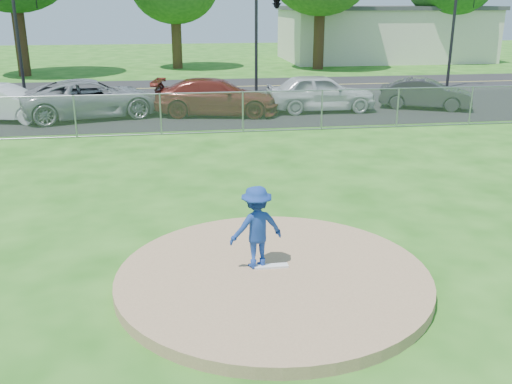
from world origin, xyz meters
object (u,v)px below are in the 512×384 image
commercial_building (383,33)px  traffic_signal_right (457,26)px  traffic_signal_left (22,29)px  pitcher (256,227)px  parked_car_white (4,103)px  parked_car_darkred (216,97)px  traffic_signal_center (275,2)px  parked_car_pearl (320,93)px  parked_car_charcoal (425,94)px  parked_car_gray (92,98)px  traffic_cone (68,111)px

commercial_building → traffic_signal_right: size_ratio=2.93×
traffic_signal_left → pitcher: 23.44m
parked_car_white → parked_car_darkred: 8.61m
pitcher → parked_car_white: bearing=-75.2°
traffic_signal_center → pitcher: 22.42m
parked_car_darkred → parked_car_pearl: parked_car_pearl is taller
traffic_signal_left → parked_car_charcoal: traffic_signal_left is taller
parked_car_darkred → parked_car_charcoal: bearing=-78.9°
traffic_signal_left → pitcher: traffic_signal_left is taller
commercial_building → parked_car_charcoal: bearing=-105.5°
pitcher → parked_car_charcoal: 18.39m
parked_car_gray → parked_car_pearl: (9.77, 0.01, 0.02)m
traffic_signal_right → parked_car_pearl: 11.51m
parked_car_white → parked_car_pearl: parked_car_pearl is taller
pitcher → parked_car_white: pitcher is taller
traffic_signal_center → pitcher: (-4.22, -21.71, -3.67)m
commercial_building → traffic_signal_left: (-24.76, -16.00, 1.20)m
traffic_cone → parked_car_pearl: size_ratio=0.13×
traffic_signal_center → traffic_cone: 12.46m
traffic_signal_right → parked_car_white: bearing=-163.8°
traffic_signal_right → parked_car_pearl: size_ratio=1.17×
traffic_signal_left → traffic_signal_right: same height
commercial_building → parked_car_white: 33.17m
traffic_signal_center → parked_car_gray: 11.48m
pitcher → parked_car_darkred: size_ratio=0.28×
parked_car_gray → pitcher: bearing=-179.3°
pitcher → parked_car_darkred: (0.56, 15.23, -0.16)m
traffic_cone → parked_car_darkred: (6.16, -0.13, 0.46)m
parked_car_white → parked_car_charcoal: bearing=-73.8°
traffic_signal_left → traffic_signal_center: 12.79m
traffic_signal_right → parked_car_darkred: (-13.93, -6.48, -2.58)m
parked_car_pearl → parked_car_charcoal: 4.89m
traffic_signal_center → parked_car_white: size_ratio=1.27×
parked_car_white → parked_car_pearl: bearing=-73.4°
parked_car_gray → parked_car_darkred: parked_car_gray is taller
traffic_signal_left → traffic_signal_right: (23.00, 0.00, 0.00)m
pitcher → parked_car_white: (-8.05, 15.18, -0.20)m
parked_car_gray → parked_car_charcoal: bearing=-106.1°
parked_car_white → parked_car_darkred: size_ratio=0.83×
traffic_signal_left → traffic_signal_center: same height
traffic_signal_center → traffic_signal_right: size_ratio=1.00×
traffic_signal_center → traffic_signal_right: bearing=0.0°
traffic_signal_right → traffic_cone: 21.29m
commercial_building → parked_car_gray: (-20.86, -22.27, -1.35)m
traffic_cone → commercial_building: bearing=45.6°
traffic_signal_center → parked_car_charcoal: size_ratio=1.39×
parked_car_pearl → traffic_cone: bearing=91.0°
traffic_signal_right → pitcher: bearing=-123.7°
traffic_signal_center → parked_car_pearl: traffic_signal_center is taller
parked_car_gray → parked_car_darkred: size_ratio=1.08×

